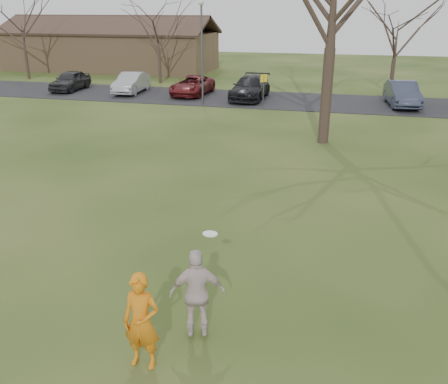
# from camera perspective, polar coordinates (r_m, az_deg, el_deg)

# --- Properties ---
(ground) EXTENTS (120.00, 120.00, 0.00)m
(ground) POSITION_cam_1_polar(r_m,az_deg,el_deg) (9.43, -6.15, -17.35)
(ground) COLOR #1E380F
(ground) RESTS_ON ground
(parking_strip) EXTENTS (62.00, 6.50, 0.04)m
(parking_strip) POSITION_cam_1_polar(r_m,az_deg,el_deg) (32.51, 9.11, 10.72)
(parking_strip) COLOR black
(parking_strip) RESTS_ON ground
(player_defender) EXTENTS (0.66, 0.43, 1.79)m
(player_defender) POSITION_cam_1_polar(r_m,az_deg,el_deg) (8.46, -9.87, -15.06)
(player_defender) COLOR orange
(player_defender) RESTS_ON ground
(car_0) EXTENTS (1.88, 4.25, 1.42)m
(car_0) POSITION_cam_1_polar(r_m,az_deg,el_deg) (38.02, -17.98, 12.61)
(car_0) COLOR #262629
(car_0) RESTS_ON parking_strip
(car_1) EXTENTS (1.80, 4.43, 1.43)m
(car_1) POSITION_cam_1_polar(r_m,az_deg,el_deg) (35.75, -11.05, 12.74)
(car_1) COLOR #9F9FA4
(car_1) RESTS_ON parking_strip
(car_2) EXTENTS (2.36, 4.77, 1.30)m
(car_2) POSITION_cam_1_polar(r_m,az_deg,el_deg) (34.37, -3.84, 12.63)
(car_2) COLOR maroon
(car_2) RESTS_ON parking_strip
(car_3) EXTENTS (2.22, 5.18, 1.49)m
(car_3) POSITION_cam_1_polar(r_m,az_deg,el_deg) (32.79, 3.15, 12.39)
(car_3) COLOR black
(car_3) RESTS_ON parking_strip
(car_5) EXTENTS (2.07, 4.73, 1.51)m
(car_5) POSITION_cam_1_polar(r_m,az_deg,el_deg) (32.28, 20.60, 10.97)
(car_5) COLOR #32374B
(car_5) RESTS_ON parking_strip
(catching_play) EXTENTS (1.12, 0.73, 2.05)m
(catching_play) POSITION_cam_1_polar(r_m,az_deg,el_deg) (8.92, -3.19, -12.04)
(catching_play) COLOR beige
(catching_play) RESTS_ON ground
(building) EXTENTS (20.60, 8.50, 5.14)m
(building) POSITION_cam_1_polar(r_m,az_deg,el_deg) (50.43, -13.40, 16.32)
(building) COLOR #8C6D4C
(building) RESTS_ON ground
(lamp_post) EXTENTS (0.34, 0.34, 6.27)m
(lamp_post) POSITION_cam_1_polar(r_m,az_deg,el_deg) (30.68, -2.68, 17.77)
(lamp_post) COLOR #47474C
(lamp_post) RESTS_ON ground
(sign_yellow) EXTENTS (0.35, 0.35, 2.08)m
(sign_yellow) POSITION_cam_1_polar(r_m,az_deg,el_deg) (29.57, 4.76, 12.68)
(sign_yellow) COLOR #47474C
(sign_yellow) RESTS_ON ground
(small_tree_row) EXTENTS (55.00, 5.90, 8.50)m
(small_tree_row) POSITION_cam_1_polar(r_m,az_deg,el_deg) (37.01, 17.35, 17.38)
(small_tree_row) COLOR #352821
(small_tree_row) RESTS_ON ground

